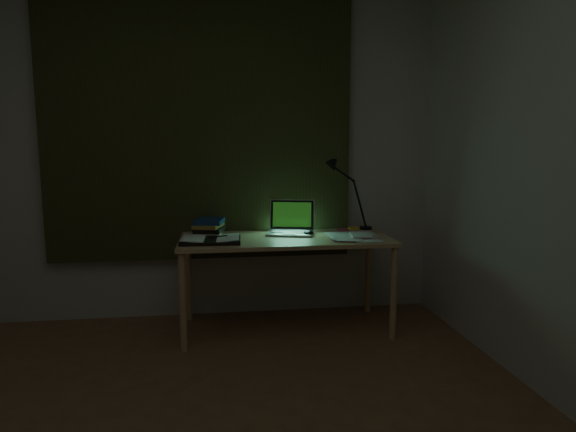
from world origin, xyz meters
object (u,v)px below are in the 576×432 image
(open_textbook, at_px, (211,240))
(book_stack, at_px, (208,227))
(loose_papers, at_px, (354,236))
(laptop, at_px, (290,218))
(desk_lamp, at_px, (367,196))
(desk, at_px, (286,283))

(open_textbook, relative_size, book_stack, 1.72)
(open_textbook, distance_m, loose_papers, 0.98)
(open_textbook, bearing_deg, laptop, 22.98)
(book_stack, relative_size, desk_lamp, 0.45)
(desk, height_order, laptop, laptop)
(desk, height_order, desk_lamp, desk_lamp)
(laptop, height_order, book_stack, laptop)
(book_stack, height_order, desk_lamp, desk_lamp)
(desk, relative_size, desk_lamp, 2.87)
(open_textbook, xyz_separation_m, loose_papers, (0.98, 0.05, -0.01))
(open_textbook, height_order, desk_lamp, desk_lamp)
(laptop, bearing_deg, desk, -100.14)
(laptop, height_order, loose_papers, laptop)
(open_textbook, xyz_separation_m, desk_lamp, (1.15, 0.35, 0.23))
(desk, distance_m, laptop, 0.46)
(loose_papers, relative_size, desk_lamp, 0.64)
(desk, relative_size, open_textbook, 3.73)
(laptop, bearing_deg, loose_papers, -6.86)
(open_textbook, height_order, book_stack, book_stack)
(book_stack, bearing_deg, laptop, -3.65)
(open_textbook, bearing_deg, desk_lamp, 19.25)
(loose_papers, height_order, desk_lamp, desk_lamp)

